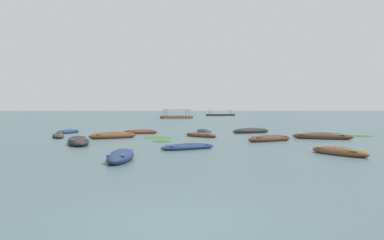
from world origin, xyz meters
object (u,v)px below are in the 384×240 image
rowboat_0 (270,139)px  ferry_1 (220,115)px  rowboat_6 (201,135)px  rowboat_12 (58,136)px  rowboat_8 (204,132)px  rowboat_13 (140,132)px  rowboat_4 (68,132)px  ferry_0 (176,117)px  rowboat_7 (188,147)px  rowboat_3 (121,156)px  rowboat_11 (251,131)px  rowboat_9 (339,152)px  rowboat_2 (78,141)px  rowboat_10 (113,136)px  rowboat_1 (322,136)px

rowboat_0 → ferry_1: size_ratio=0.36×
rowboat_6 → rowboat_12: (-11.80, -0.60, -0.01)m
rowboat_8 → rowboat_13: 6.15m
rowboat_6 → rowboat_4: bearing=158.7°
rowboat_4 → ferry_0: bearing=81.5°
rowboat_4 → rowboat_7: 18.80m
rowboat_3 → ferry_1: bearing=82.6°
rowboat_3 → rowboat_11: rowboat_11 is taller
rowboat_7 → ferry_0: (-2.66, 74.85, 0.31)m
rowboat_4 → rowboat_8: rowboat_8 is taller
rowboat_8 → rowboat_13: bearing=179.0°
ferry_0 → rowboat_8: bearing=-86.0°
rowboat_8 → rowboat_9: (6.07, -16.68, -0.01)m
rowboat_3 → rowboat_13: bearing=94.6°
rowboat_2 → rowboat_8: (8.83, 10.75, -0.04)m
rowboat_0 → rowboat_3: 13.54m
rowboat_8 → rowboat_11: rowboat_11 is taller
rowboat_6 → rowboat_7: rowboat_6 is taller
rowboat_9 → rowboat_10: rowboat_10 is taller
rowboat_7 → rowboat_11: rowboat_11 is taller
rowboat_11 → rowboat_12: 17.88m
rowboat_6 → rowboat_13: 7.07m
rowboat_6 → rowboat_10: (-7.14, -1.44, 0.05)m
rowboat_6 → ferry_0: size_ratio=0.36×
rowboat_6 → rowboat_11: 7.26m
rowboat_1 → ferry_0: 68.76m
rowboat_10 → ferry_1: (18.77, 109.46, 0.24)m
rowboat_6 → rowboat_13: (-5.69, 4.20, 0.01)m
rowboat_1 → rowboat_4: (-22.18, 7.41, -0.06)m
rowboat_1 → rowboat_8: 11.09m
rowboat_1 → rowboat_6: size_ratio=1.52×
rowboat_7 → rowboat_12: bearing=139.2°
rowboat_12 → ferry_1: bearing=77.8°
rowboat_4 → rowboat_11: 17.90m
rowboat_1 → rowboat_10: (-16.56, 1.00, 0.00)m
rowboat_12 → rowboat_2: bearing=-60.5°
rowboat_2 → rowboat_4: rowboat_2 is taller
rowboat_3 → rowboat_9: size_ratio=1.06×
rowboat_4 → rowboat_7: rowboat_4 is taller
ferry_1 → rowboat_7: bearing=-96.2°
rowboat_12 → rowboat_6: bearing=2.9°
rowboat_4 → rowboat_2: bearing=-69.3°
rowboat_2 → rowboat_7: 7.89m
rowboat_9 → rowboat_4: bearing=137.7°
rowboat_6 → rowboat_10: 7.28m
rowboat_1 → ferry_0: size_ratio=0.54×
rowboat_2 → rowboat_11: 17.93m
rowboat_0 → rowboat_10: size_ratio=0.98×
rowboat_8 → rowboat_10: bearing=-144.0°
rowboat_11 → rowboat_8: bearing=-167.6°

